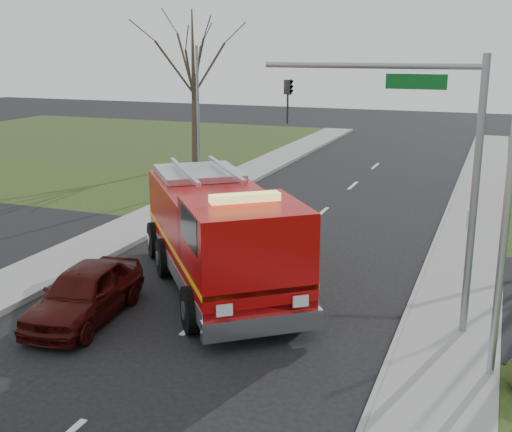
% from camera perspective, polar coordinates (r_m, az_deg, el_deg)
% --- Properties ---
extents(ground, '(120.00, 120.00, 0.00)m').
position_cam_1_polar(ground, '(17.08, -5.08, -9.20)').
color(ground, black).
rests_on(ground, ground).
extents(sidewalk_right, '(2.40, 80.00, 0.15)m').
position_cam_1_polar(sidewalk_right, '(15.57, 16.36, -11.97)').
color(sidewalk_right, gray).
rests_on(sidewalk_right, ground).
extents(sidewalk_left, '(2.40, 80.00, 0.15)m').
position_cam_1_polar(sidewalk_left, '(20.39, -21.03, -5.87)').
color(sidewalk_left, gray).
rests_on(sidewalk_left, ground).
extents(bare_tree_left, '(4.50, 4.50, 9.00)m').
position_cam_1_polar(bare_tree_left, '(37.99, -5.60, 12.67)').
color(bare_tree_left, '#3F2F25').
rests_on(bare_tree_left, ground).
extents(traffic_signal_mast, '(5.29, 0.18, 6.80)m').
position_cam_1_polar(traffic_signal_mast, '(15.72, 14.48, 6.21)').
color(traffic_signal_mast, gray).
rests_on(traffic_signal_mast, ground).
extents(streetlight_pole, '(1.48, 0.16, 8.40)m').
position_cam_1_polar(streetlight_pole, '(13.66, 21.45, 3.76)').
color(streetlight_pole, '#B7BABF').
rests_on(streetlight_pole, ground).
extents(utility_pole_far, '(0.14, 0.14, 7.00)m').
position_cam_1_polar(utility_pole_far, '(31.36, -5.16, 8.46)').
color(utility_pole_far, gray).
rests_on(utility_pole_far, ground).
extents(fire_engine, '(7.54, 8.50, 3.44)m').
position_cam_1_polar(fire_engine, '(18.72, -3.24, -1.89)').
color(fire_engine, '#B00808').
rests_on(fire_engine, ground).
extents(parked_car_maroon, '(2.20, 4.46, 1.46)m').
position_cam_1_polar(parked_car_maroon, '(17.38, -14.99, -6.62)').
color(parked_car_maroon, '#3B0B09').
rests_on(parked_car_maroon, ground).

